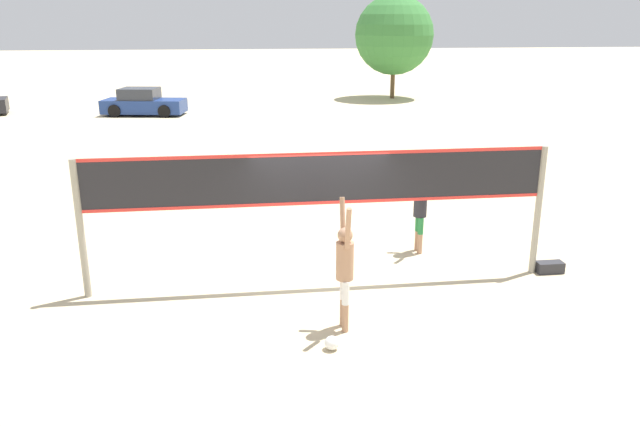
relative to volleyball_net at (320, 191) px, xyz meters
The scene contains 8 objects.
ground_plane 1.82m from the volleyball_net, ahead, with size 200.00×200.00×0.00m, color beige.
volleyball_net is the anchor object (origin of this frame).
player_spiker 1.96m from the volleyball_net, 85.41° to the right, with size 0.28×0.70×2.13m.
player_blocker 2.83m from the volleyball_net, 31.20° to the left, with size 0.28×0.68×1.96m.
volleyball 3.01m from the volleyball_net, 93.52° to the right, with size 0.22×0.22×0.22m.
gear_bag 4.88m from the volleyball_net, ahead, with size 0.53×0.25×0.22m.
parked_car_near 23.84m from the volleyball_net, 105.24° to the left, with size 4.41×2.44×1.40m.
tree_left_cluster 29.71m from the volleyball_net, 73.43° to the left, with size 4.87×4.87×6.32m.
Camera 1 is at (-1.45, -10.78, 4.77)m, focal length 35.00 mm.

